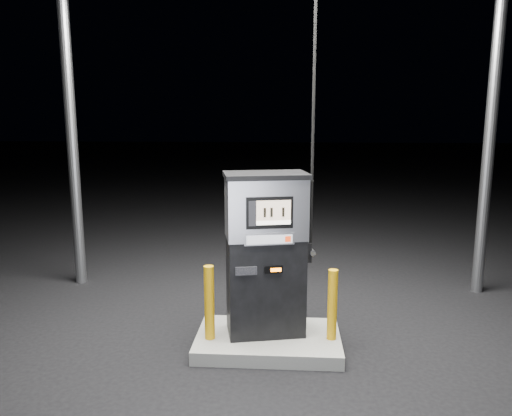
{
  "coord_description": "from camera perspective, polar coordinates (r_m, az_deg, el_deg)",
  "views": [
    {
      "loc": [
        0.21,
        -5.22,
        2.59
      ],
      "look_at": [
        -0.14,
        0.0,
        1.59
      ],
      "focal_mm": 35.0,
      "sensor_mm": 36.0,
      "label": 1
    }
  ],
  "objects": [
    {
      "name": "ground",
      "position": [
        5.83,
        1.4,
        -15.58
      ],
      "size": [
        80.0,
        80.0,
        0.0
      ],
      "primitive_type": "plane",
      "color": "black",
      "rests_on": "ground"
    },
    {
      "name": "pump_island",
      "position": [
        5.8,
        1.41,
        -14.92
      ],
      "size": [
        1.6,
        1.0,
        0.15
      ],
      "primitive_type": "cube",
      "color": "slate",
      "rests_on": "ground"
    },
    {
      "name": "bollard_left",
      "position": [
        5.54,
        -5.35,
        -10.72
      ],
      "size": [
        0.13,
        0.13,
        0.83
      ],
      "primitive_type": "cylinder",
      "rotation": [
        0.0,
        0.0,
        0.26
      ],
      "color": "#C78E0B",
      "rests_on": "pump_island"
    },
    {
      "name": "bollard_right",
      "position": [
        5.57,
        8.72,
        -10.87
      ],
      "size": [
        0.14,
        0.14,
        0.79
      ],
      "primitive_type": "cylinder",
      "rotation": [
        0.0,
        0.0,
        -0.38
      ],
      "color": "#C78E0B",
      "rests_on": "pump_island"
    },
    {
      "name": "fuel_dispenser",
      "position": [
        5.51,
        1.14,
        -5.1
      ],
      "size": [
        1.04,
        0.71,
        3.76
      ],
      "rotation": [
        0.0,
        0.0,
        0.21
      ],
      "color": "black",
      "rests_on": "pump_island"
    }
  ]
}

